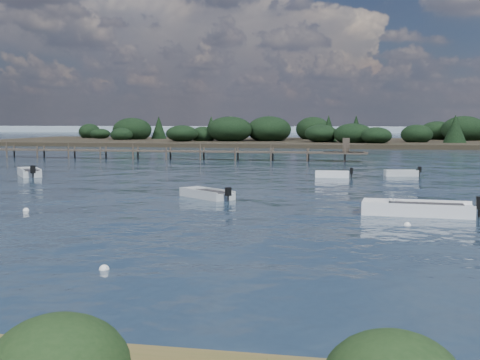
% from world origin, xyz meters
% --- Properties ---
extents(ground, '(400.00, 400.00, 0.00)m').
position_xyz_m(ground, '(0.00, 60.00, 0.00)').
color(ground, '#162434').
rests_on(ground, ground).
extents(tender_far_white, '(3.10, 1.17, 1.06)m').
position_xyz_m(tender_far_white, '(3.27, 27.71, 0.15)').
color(tender_far_white, white).
rests_on(tender_far_white, ground).
extents(tender_far_grey_b, '(3.12, 1.54, 1.05)m').
position_xyz_m(tender_far_grey_b, '(8.97, 29.96, 0.15)').
color(tender_far_grey_b, '#B0B6B8').
rests_on(tender_far_grey_b, ground).
extents(tender_far_grey, '(3.45, 3.80, 1.32)m').
position_xyz_m(tender_far_grey, '(-22.12, 24.01, 0.19)').
color(tender_far_grey, '#B0B6B8').
rests_on(tender_far_grey, ground).
extents(dinghy_mid_grey, '(3.84, 3.50, 1.04)m').
position_xyz_m(dinghy_mid_grey, '(-3.68, 12.71, 0.14)').
color(dinghy_mid_grey, '#B0B6B8').
rests_on(dinghy_mid_grey, ground).
extents(dinghy_mid_white_a, '(5.80, 2.39, 1.34)m').
position_xyz_m(dinghy_mid_white_a, '(8.24, 8.31, 0.17)').
color(dinghy_mid_white_a, white).
rests_on(dinghy_mid_white_a, ground).
extents(buoy_a, '(0.32, 0.32, 0.32)m').
position_xyz_m(buoy_a, '(-2.47, -5.18, 0.00)').
color(buoy_a, white).
rests_on(buoy_a, ground).
extents(buoy_b, '(0.32, 0.32, 0.32)m').
position_xyz_m(buoy_b, '(7.54, 4.89, 0.00)').
color(buoy_b, white).
rests_on(buoy_b, ground).
extents(buoy_c, '(0.32, 0.32, 0.32)m').
position_xyz_m(buoy_c, '(-11.60, 5.70, 0.00)').
color(buoy_c, white).
rests_on(buoy_c, ground).
extents(jetty, '(64.50, 3.20, 3.40)m').
position_xyz_m(jetty, '(-21.74, 47.99, 0.98)').
color(jetty, '#483F35').
rests_on(jetty, ground).
extents(far_headland, '(190.00, 40.00, 5.80)m').
position_xyz_m(far_headland, '(25.00, 100.00, 1.96)').
color(far_headland, black).
rests_on(far_headland, ground).
extents(distant_haze, '(280.00, 20.00, 2.40)m').
position_xyz_m(distant_haze, '(-90.00, 230.00, 0.00)').
color(distant_haze, '#8D9FAE').
rests_on(distant_haze, ground).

